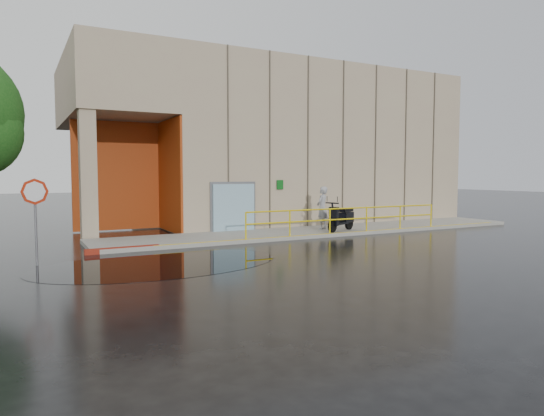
{
  "coord_description": "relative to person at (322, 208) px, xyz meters",
  "views": [
    {
      "loc": [
        -8.08,
        -13.19,
        2.57
      ],
      "look_at": [
        0.53,
        3.0,
        1.29
      ],
      "focal_mm": 32.0,
      "sensor_mm": 36.0,
      "label": 1
    }
  ],
  "objects": [
    {
      "name": "ground",
      "position": [
        -3.85,
        -4.53,
        -1.09
      ],
      "size": [
        120.0,
        120.0,
        0.0
      ],
      "primitive_type": "plane",
      "color": "black",
      "rests_on": "ground"
    },
    {
      "name": "sidewalk",
      "position": [
        0.15,
        -0.03,
        -1.02
      ],
      "size": [
        20.0,
        3.0,
        0.15
      ],
      "primitive_type": "cube",
      "color": "gray",
      "rests_on": "ground"
    },
    {
      "name": "building",
      "position": [
        1.25,
        6.45,
        3.11
      ],
      "size": [
        20.0,
        10.17,
        8.0
      ],
      "color": "tan",
      "rests_on": "ground"
    },
    {
      "name": "guardrail",
      "position": [
        0.4,
        -1.38,
        -0.41
      ],
      "size": [
        9.56,
        0.06,
        1.03
      ],
      "color": "yellow",
      "rests_on": "sidewalk"
    },
    {
      "name": "person",
      "position": [
        0.0,
        0.0,
        0.0
      ],
      "size": [
        0.82,
        0.75,
        1.89
      ],
      "primitive_type": "imported",
      "rotation": [
        0.0,
        0.0,
        3.71
      ],
      "color": "#9A9B9F",
      "rests_on": "sidewalk"
    },
    {
      "name": "scooter",
      "position": [
        0.35,
        -0.93,
        -0.08
      ],
      "size": [
        1.99,
        1.34,
        1.51
      ],
      "rotation": [
        0.0,
        0.0,
        0.41
      ],
      "color": "black",
      "rests_on": "sidewalk"
    },
    {
      "name": "stop_sign",
      "position": [
        -11.44,
        -2.67,
        0.71
      ],
      "size": [
        0.72,
        0.22,
        2.46
      ],
      "rotation": [
        0.0,
        0.0,
        -0.14
      ],
      "color": "slate",
      "rests_on": "ground"
    },
    {
      "name": "red_curb",
      "position": [
        -8.85,
        -1.43,
        -1.0
      ],
      "size": [
        2.4,
        0.21,
        0.18
      ],
      "primitive_type": "cube",
      "rotation": [
        0.0,
        0.0,
        0.01
      ],
      "color": "maroon",
      "rests_on": "ground"
    },
    {
      "name": "puddle",
      "position": [
        -8.32,
        -4.08,
        -1.09
      ],
      "size": [
        7.36,
        4.77,
        0.01
      ],
      "primitive_type": "cube",
      "rotation": [
        0.0,
        0.0,
        0.05
      ],
      "color": "black",
      "rests_on": "ground"
    }
  ]
}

